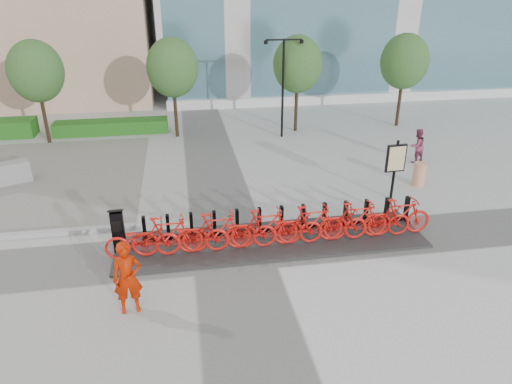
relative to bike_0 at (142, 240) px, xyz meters
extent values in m
plane|color=silver|center=(2.60, 0.05, -0.64)|extent=(120.00, 120.00, 0.00)
cube|color=#174916|center=(-2.40, 13.25, -0.29)|extent=(6.00, 1.20, 0.70)
cylinder|color=#322316|center=(-5.40, 12.05, 0.86)|extent=(0.18, 0.18, 3.00)
ellipsoid|color=#22431C|center=(-5.40, 12.05, 2.96)|extent=(2.60, 2.60, 2.99)
cylinder|color=#322316|center=(1.10, 12.05, 0.86)|extent=(0.18, 0.18, 3.00)
ellipsoid|color=#22431C|center=(1.10, 12.05, 2.96)|extent=(2.60, 2.60, 2.99)
cylinder|color=#322316|center=(7.60, 12.05, 0.86)|extent=(0.18, 0.18, 3.00)
ellipsoid|color=#22431C|center=(7.60, 12.05, 2.96)|extent=(2.60, 2.60, 2.99)
cylinder|color=#322316|center=(13.60, 12.05, 0.86)|extent=(0.18, 0.18, 3.00)
ellipsoid|color=#22431C|center=(13.60, 12.05, 2.96)|extent=(2.60, 2.60, 2.99)
cylinder|color=black|center=(6.60, 11.05, 1.86)|extent=(0.12, 0.12, 5.00)
cube|color=black|center=(6.15, 11.05, 4.31)|extent=(0.90, 0.08, 0.08)
cube|color=black|center=(7.05, 11.05, 4.31)|extent=(0.90, 0.08, 0.08)
cylinder|color=black|center=(5.70, 11.05, 4.21)|extent=(0.20, 0.20, 0.18)
cylinder|color=black|center=(7.50, 11.05, 4.21)|extent=(0.20, 0.20, 0.18)
cube|color=#313131|center=(3.90, 0.35, -0.60)|extent=(9.60, 2.40, 0.08)
imported|color=red|center=(0.00, 0.00, 0.00)|extent=(2.15, 0.75, 1.13)
imported|color=red|center=(0.72, 0.00, 0.06)|extent=(2.08, 0.59, 1.25)
imported|color=red|center=(1.44, 0.00, 0.00)|extent=(2.15, 0.75, 1.13)
imported|color=red|center=(2.16, 0.00, 0.06)|extent=(2.08, 0.59, 1.25)
imported|color=red|center=(2.88, 0.00, 0.00)|extent=(2.15, 0.75, 1.13)
imported|color=red|center=(3.60, 0.00, 0.06)|extent=(2.08, 0.59, 1.25)
imported|color=red|center=(4.32, 0.00, 0.00)|extent=(2.15, 0.75, 1.13)
imported|color=red|center=(5.04, 0.00, 0.06)|extent=(2.08, 0.59, 1.25)
imported|color=red|center=(5.76, 0.00, 0.00)|extent=(2.15, 0.75, 1.13)
imported|color=red|center=(6.48, 0.00, 0.06)|extent=(2.08, 0.59, 1.25)
imported|color=red|center=(7.20, 0.00, 0.00)|extent=(2.15, 0.75, 1.13)
imported|color=red|center=(7.92, 0.00, 0.06)|extent=(2.08, 0.59, 1.25)
cube|color=black|center=(-0.72, 0.51, 0.08)|extent=(0.38, 0.33, 1.28)
cube|color=black|center=(-0.72, 0.51, 0.75)|extent=(0.45, 0.39, 0.16)
cube|color=black|center=(-0.72, 0.34, 0.33)|extent=(0.26, 0.04, 0.36)
imported|color=#B51C00|center=(-0.19, -2.34, 0.31)|extent=(0.75, 0.54, 1.90)
imported|color=#8F3856|center=(11.76, 6.25, 0.14)|extent=(0.90, 0.79, 1.56)
cylinder|color=#EF520A|center=(10.61, 3.78, -0.17)|extent=(0.61, 0.61, 0.94)
cube|color=gray|center=(-5.97, 6.58, -0.21)|extent=(2.29, 1.48, 0.86)
cylinder|color=black|center=(8.98, 2.75, 0.50)|extent=(0.10, 0.10, 2.29)
cube|color=black|center=(8.98, 2.75, 0.97)|extent=(0.76, 0.15, 1.04)
cube|color=beige|center=(8.98, 2.69, 0.97)|extent=(0.65, 0.06, 0.92)
camera|label=1|loc=(1.34, -11.83, 6.68)|focal=32.00mm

